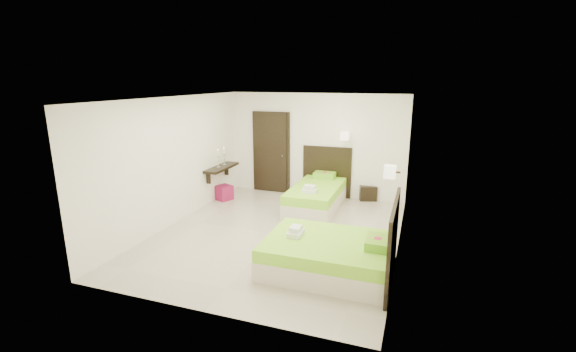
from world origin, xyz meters
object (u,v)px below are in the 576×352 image
(ottoman, at_px, (224,193))
(nightstand, at_px, (368,192))
(bed_double, at_px, (333,254))
(bed_single, at_px, (317,195))

(ottoman, bearing_deg, nightstand, 19.13)
(bed_double, bearing_deg, ottoman, 141.07)
(bed_single, xyz_separation_m, nightstand, (1.04, 0.99, -0.13))
(bed_double, relative_size, nightstand, 4.78)
(nightstand, xyz_separation_m, ottoman, (-3.39, -1.18, -0.01))
(bed_single, bearing_deg, ottoman, -175.51)
(bed_single, distance_m, bed_double, 3.10)
(bed_double, height_order, nightstand, bed_double)
(nightstand, distance_m, ottoman, 3.59)
(bed_double, xyz_separation_m, nightstand, (0.01, 3.91, -0.11))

